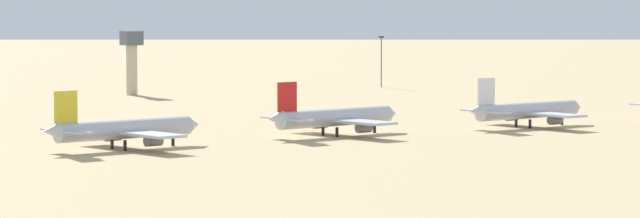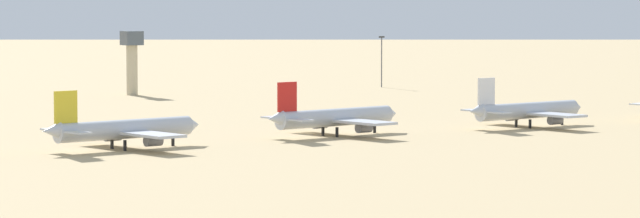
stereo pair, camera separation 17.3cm
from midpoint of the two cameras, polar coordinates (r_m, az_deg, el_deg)
The scene contains 6 objects.
ground at distance 353.02m, azimuth -0.29°, elevation -0.83°, with size 4000.00×4000.00×0.00m, color tan.
parked_jet_yellow_3 at distance 319.02m, azimuth -6.70°, elevation -0.70°, with size 35.26×30.02×11.67m.
parked_jet_red_4 at distance 346.08m, azimuth 0.48°, elevation -0.30°, with size 35.17×29.98×11.65m.
parked_jet_white_5 at distance 370.02m, azimuth 7.04°, elevation -0.06°, with size 34.26×29.02×11.31m.
control_tower at distance 482.41m, azimuth -6.40°, elevation 1.79°, with size 5.20×5.20×18.32m.
light_pole_mid at distance 517.24m, azimuth 2.12°, elevation 1.75°, with size 1.80×0.50×15.81m.
Camera 2 is at (-179.58, -302.41, 30.44)m, focal length 94.17 mm.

